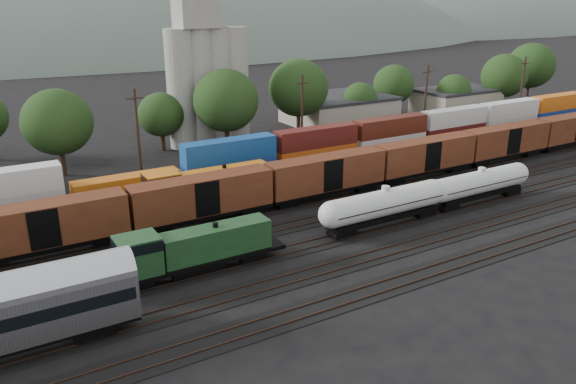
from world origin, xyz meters
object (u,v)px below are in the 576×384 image
tank_car_a (385,204)px  orange_locomotive (200,186)px  green_locomotive (185,250)px  grain_silo (207,73)px

tank_car_a → orange_locomotive: size_ratio=0.90×
green_locomotive → tank_car_a: 21.51m
tank_car_a → green_locomotive: bearing=180.0°
orange_locomotive → grain_silo: size_ratio=0.61×
green_locomotive → grain_silo: size_ratio=0.56×
green_locomotive → grain_silo: grain_silo is taller
grain_silo → green_locomotive: bearing=-115.4°
green_locomotive → orange_locomotive: 16.74m
tank_car_a → orange_locomotive: bearing=133.2°
grain_silo → tank_car_a: bearing=-87.2°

